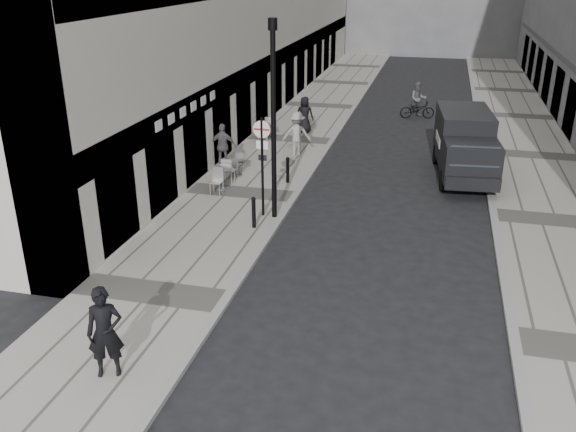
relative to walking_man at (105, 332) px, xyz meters
name	(u,v)px	position (x,y,z in m)	size (l,w,h in m)	color
ground	(181,369)	(1.31, 0.63, -1.12)	(120.00, 120.00, 0.00)	black
sidewalk	(290,140)	(-0.69, 18.63, -1.06)	(4.00, 60.00, 0.12)	gray
far_sidewalk	(530,156)	(10.31, 18.63, -1.06)	(4.00, 60.00, 0.12)	gray
walking_man	(105,332)	(0.00, 0.00, 0.00)	(0.73, 0.48, 2.01)	black
sign_post	(262,154)	(0.71, 9.03, 1.15)	(0.58, 0.10, 3.36)	black
lamppost	(273,112)	(1.11, 9.00, 2.55)	(0.29, 0.29, 6.39)	black
bollard_near	(288,171)	(0.71, 12.45, -0.53)	(0.13, 0.13, 0.95)	black
bollard_far	(254,213)	(0.71, 7.96, -0.52)	(0.13, 0.13, 0.97)	black
panel_van	(465,142)	(7.29, 15.22, 0.31)	(2.52, 5.57, 2.54)	black
cyclist	(418,104)	(5.02, 24.80, -0.34)	(1.96, 1.01, 2.02)	black
pedestrian_a	(223,146)	(-2.29, 13.56, -0.07)	(1.09, 0.46, 1.87)	#535257
pedestrian_b	(297,134)	(0.23, 16.03, -0.03)	(1.25, 0.72, 1.94)	#9B958F
pedestrian_c	(305,115)	(-0.28, 19.92, -0.10)	(0.88, 0.57, 1.80)	black
cafe_table_near	(237,165)	(-1.49, 12.83, -0.60)	(0.62, 1.40, 0.80)	#A9A9AB
cafe_table_mid	(222,176)	(-1.49, 11.15, -0.49)	(0.78, 1.77, 1.01)	silver
cafe_table_far	(266,129)	(-1.77, 18.19, -0.51)	(0.76, 1.71, 0.97)	#B8B8BA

